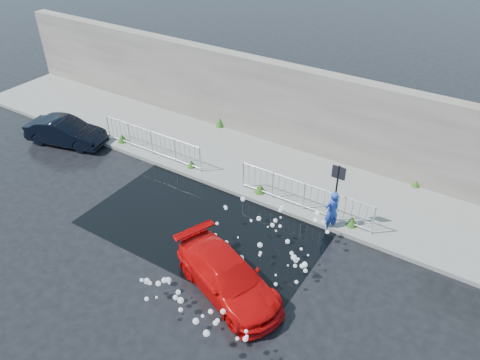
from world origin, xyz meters
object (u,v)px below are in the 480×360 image
object	(u,v)px
dark_car	(66,132)
person	(331,211)
sign_post	(337,186)
red_car	(228,277)

from	to	relation	value
dark_car	person	distance (m)	12.14
dark_car	person	size ratio (longest dim) A/B	2.31
sign_post	person	size ratio (longest dim) A/B	1.63
sign_post	red_car	xyz separation A→B (m)	(-1.39, -4.26, -1.16)
red_car	dark_car	bearing A→B (deg)	94.68
red_car	person	world-z (taller)	person
sign_post	person	world-z (taller)	sign_post
dark_car	person	world-z (taller)	person
red_car	dark_car	world-z (taller)	dark_car
red_car	dark_car	distance (m)	11.26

